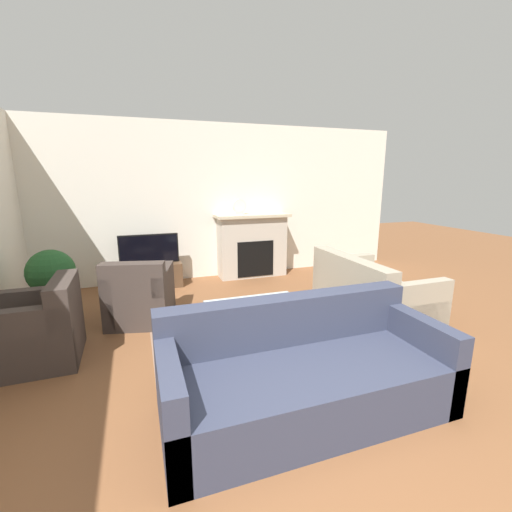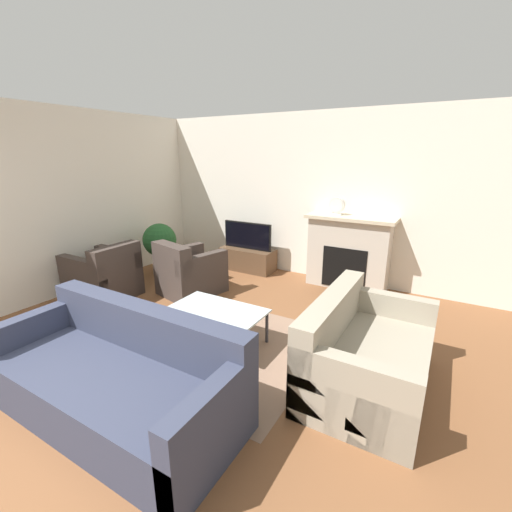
{
  "view_description": "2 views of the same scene",
  "coord_description": "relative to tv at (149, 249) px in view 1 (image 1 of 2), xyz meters",
  "views": [
    {
      "loc": [
        -0.9,
        -1.25,
        1.77
      ],
      "look_at": [
        0.51,
        2.77,
        0.8
      ],
      "focal_mm": 24.0,
      "sensor_mm": 36.0,
      "label": 1
    },
    {
      "loc": [
        2.39,
        -0.62,
        2.04
      ],
      "look_at": [
        0.29,
        3.0,
        0.79
      ],
      "focal_mm": 24.0,
      "sensor_mm": 36.0,
      "label": 2
    }
  ],
  "objects": [
    {
      "name": "mantel_clock",
      "position": [
        1.57,
        0.09,
        0.64
      ],
      "size": [
        0.24,
        0.07,
        0.27
      ],
      "color": "beige",
      "rests_on": "fireplace"
    },
    {
      "name": "couch_loveseat",
      "position": [
        2.62,
        -2.25,
        -0.35
      ],
      "size": [
        0.95,
        1.51,
        0.82
      ],
      "rotation": [
        0.0,
        0.0,
        1.57
      ],
      "color": "#9E937F",
      "rests_on": "ground_plane"
    },
    {
      "name": "armchair_by_window",
      "position": [
        -1.19,
        -2.11,
        -0.34
      ],
      "size": [
        0.91,
        0.77,
        0.82
      ],
      "rotation": [
        0.0,
        0.0,
        -1.56
      ],
      "color": "#3D332D",
      "rests_on": "ground_plane"
    },
    {
      "name": "couch_sectional",
      "position": [
        0.97,
        -3.61,
        -0.35
      ],
      "size": [
        2.17,
        0.92,
        0.82
      ],
      "color": "#33384C",
      "rests_on": "ground_plane"
    },
    {
      "name": "area_rug",
      "position": [
        1.02,
        -2.37,
        -0.64
      ],
      "size": [
        2.26,
        1.93,
        0.0
      ],
      "color": "#896B56",
      "rests_on": "ground_plane"
    },
    {
      "name": "wall_back",
      "position": [
        0.74,
        0.33,
        0.71
      ],
      "size": [
        8.06,
        0.06,
        2.7
      ],
      "color": "silver",
      "rests_on": "ground_plane"
    },
    {
      "name": "coffee_table",
      "position": [
        1.02,
        -2.39,
        -0.28
      ],
      "size": [
        1.06,
        0.73,
        0.4
      ],
      "color": "#333338",
      "rests_on": "ground_plane"
    },
    {
      "name": "potted_plant",
      "position": [
        -1.23,
        -0.93,
        -0.08
      ],
      "size": [
        0.57,
        0.57,
        0.9
      ],
      "color": "beige",
      "rests_on": "ground_plane"
    },
    {
      "name": "fireplace",
      "position": [
        1.8,
        0.09,
        -0.05
      ],
      "size": [
        1.34,
        0.47,
        1.14
      ],
      "color": "#BCB2A3",
      "rests_on": "ground_plane"
    },
    {
      "name": "armchair_accent",
      "position": [
        -0.18,
        -1.39,
        -0.34
      ],
      "size": [
        0.9,
        1.0,
        0.82
      ],
      "rotation": [
        0.0,
        0.0,
        2.9
      ],
      "color": "#3D332D",
      "rests_on": "ground_plane"
    },
    {
      "name": "tv_stand",
      "position": [
        0.0,
        0.0,
        -0.44
      ],
      "size": [
        1.0,
        0.43,
        0.4
      ],
      "color": "brown",
      "rests_on": "ground_plane"
    },
    {
      "name": "tv",
      "position": [
        0.0,
        0.0,
        0.0
      ],
      "size": [
        0.94,
        0.06,
        0.48
      ],
      "color": "black",
      "rests_on": "tv_stand"
    }
  ]
}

